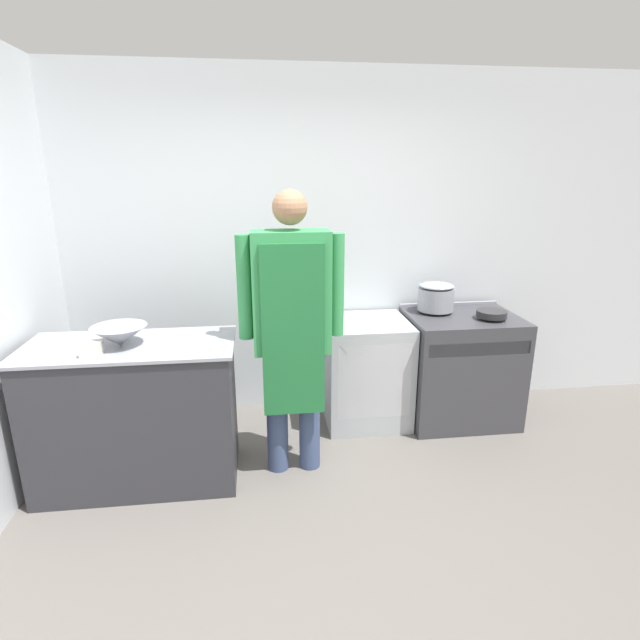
{
  "coord_description": "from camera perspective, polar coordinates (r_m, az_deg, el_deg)",
  "views": [
    {
      "loc": [
        -0.28,
        -2.02,
        1.96
      ],
      "look_at": [
        0.11,
        1.06,
        1.02
      ],
      "focal_mm": 28.0,
      "sensor_mm": 36.0,
      "label": 1
    }
  ],
  "objects": [
    {
      "name": "ground_plane",
      "position": [
        2.83,
        0.6,
        -26.93
      ],
      "size": [
        14.0,
        14.0,
        0.0
      ],
      "primitive_type": "plane",
      "color": "#5B5651"
    },
    {
      "name": "wall_back",
      "position": [
        4.02,
        -3.13,
        8.18
      ],
      "size": [
        8.0,
        0.05,
        2.7
      ],
      "color": "silver",
      "rests_on": "ground_plane"
    },
    {
      "name": "prep_counter",
      "position": [
        3.43,
        -20.19,
        -9.97
      ],
      "size": [
        1.27,
        0.62,
        0.93
      ],
      "color": "#2D2D33",
      "rests_on": "ground_plane"
    },
    {
      "name": "stove",
      "position": [
        4.17,
        15.62,
        -5.2
      ],
      "size": [
        0.84,
        0.68,
        0.88
      ],
      "color": "#38383D",
      "rests_on": "ground_plane"
    },
    {
      "name": "fridge_unit",
      "position": [
        4.01,
        5.26,
        -5.83
      ],
      "size": [
        0.64,
        0.62,
        0.83
      ],
      "color": "#A8ADB2",
      "rests_on": "ground_plane"
    },
    {
      "name": "person_cook",
      "position": [
        3.11,
        -3.24,
        0.15
      ],
      "size": [
        0.66,
        0.24,
        1.85
      ],
      "color": "#38476B",
      "rests_on": "ground_plane"
    },
    {
      "name": "mixing_bowl",
      "position": [
        3.23,
        -21.93,
        -1.69
      ],
      "size": [
        0.33,
        0.33,
        0.12
      ],
      "color": "gray",
      "rests_on": "prep_counter"
    },
    {
      "name": "plastic_tub",
      "position": [
        3.14,
        -24.68,
        -3.01
      ],
      "size": [
        0.11,
        0.11,
        0.08
      ],
      "color": "silver",
      "rests_on": "prep_counter"
    },
    {
      "name": "stock_pot",
      "position": [
        4.04,
        13.11,
        2.66
      ],
      "size": [
        0.28,
        0.28,
        0.22
      ],
      "color": "gray",
      "rests_on": "stove"
    },
    {
      "name": "saute_pan",
      "position": [
        3.99,
        19.02,
        0.69
      ],
      "size": [
        0.23,
        0.23,
        0.05
      ],
      "color": "#262628",
      "rests_on": "stove"
    }
  ]
}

